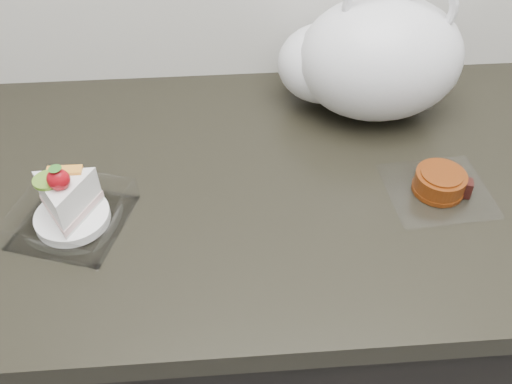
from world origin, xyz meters
name	(u,v)px	position (x,y,z in m)	size (l,w,h in m)	color
counter	(321,327)	(0.00, 1.69, 0.45)	(2.04, 0.64, 0.90)	black
cake_tray	(69,208)	(-0.42, 1.61, 0.93)	(0.19, 0.19, 0.12)	white
mooncake_wrap	(440,184)	(0.14, 1.64, 0.91)	(0.17, 0.16, 0.04)	white
plastic_bag	(369,58)	(0.07, 1.87, 1.00)	(0.34, 0.25, 0.26)	white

